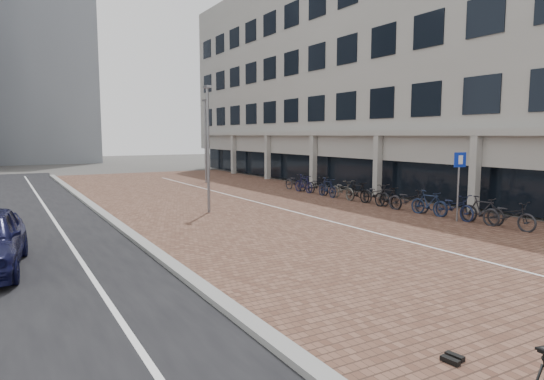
{
  "coord_description": "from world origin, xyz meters",
  "views": [
    {
      "loc": [
        -8.73,
        -9.21,
        3.33
      ],
      "look_at": [
        0.0,
        6.0,
        1.3
      ],
      "focal_mm": 31.45,
      "sensor_mm": 36.0,
      "label": 1
    }
  ],
  "objects": [
    {
      "name": "ground",
      "position": [
        0.0,
        0.0,
        0.0
      ],
      "size": [
        140.0,
        140.0,
        0.0
      ],
      "primitive_type": "plane",
      "color": "#474442",
      "rests_on": "ground"
    },
    {
      "name": "plaza_brick",
      "position": [
        2.0,
        12.0,
        0.01
      ],
      "size": [
        14.5,
        42.0,
        0.04
      ],
      "primitive_type": "cube",
      "color": "brown",
      "rests_on": "ground"
    },
    {
      "name": "curb",
      "position": [
        -5.1,
        12.0,
        0.07
      ],
      "size": [
        0.35,
        42.0,
        0.14
      ],
      "primitive_type": "cube",
      "color": "gray",
      "rests_on": "ground"
    },
    {
      "name": "lane_line",
      "position": [
        -7.0,
        12.0,
        0.02
      ],
      "size": [
        0.12,
        44.0,
        0.0
      ],
      "primitive_type": "cube",
      "color": "white",
      "rests_on": "street_asphalt"
    },
    {
      "name": "parking_line",
      "position": [
        2.2,
        12.0,
        0.04
      ],
      "size": [
        0.1,
        30.0,
        0.0
      ],
      "primitive_type": "cube",
      "color": "white",
      "rests_on": "plaza_brick"
    },
    {
      "name": "office_building",
      "position": [
        12.97,
        16.0,
        8.44
      ],
      "size": [
        8.4,
        40.0,
        15.0
      ],
      "color": "#9F9F9A",
      "rests_on": "ground"
    },
    {
      "name": "shoes",
      "position": [
        -3.12,
        -4.78,
        0.05
      ],
      "size": [
        0.41,
        0.36,
        0.09
      ],
      "primitive_type": null,
      "rotation": [
        0.0,
        0.0,
        0.13
      ],
      "color": "black",
      "rests_on": "ground"
    },
    {
      "name": "parking_sign",
      "position": [
        6.41,
        2.88,
        1.82
      ],
      "size": [
        0.56,
        0.12,
        2.68
      ],
      "rotation": [
        0.0,
        0.0,
        -0.12
      ],
      "color": "slate",
      "rests_on": "ground"
    },
    {
      "name": "lamp_near",
      "position": [
        -1.02,
        9.65,
        2.66
      ],
      "size": [
        0.12,
        0.12,
        5.33
      ],
      "primitive_type": "cylinder",
      "color": "slate",
      "rests_on": "ground"
    },
    {
      "name": "lamp_far",
      "position": [
        3.76,
        21.81,
        2.85
      ],
      "size": [
        0.12,
        0.12,
        5.69
      ],
      "primitive_type": "cylinder",
      "color": "gray",
      "rests_on": "ground"
    },
    {
      "name": "bike_row",
      "position": [
        6.68,
        7.9,
        0.52
      ],
      "size": [
        1.19,
        15.82,
        1.05
      ],
      "color": "black",
      "rests_on": "ground"
    }
  ]
}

